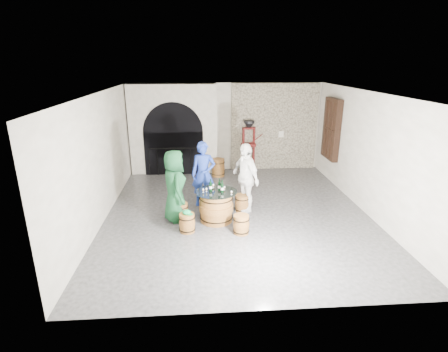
{
  "coord_description": "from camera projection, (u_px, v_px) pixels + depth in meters",
  "views": [
    {
      "loc": [
        -0.98,
        -8.75,
        3.97
      ],
      "look_at": [
        -0.35,
        -0.01,
        1.05
      ],
      "focal_mm": 28.0,
      "sensor_mm": 36.0,
      "label": 1
    }
  ],
  "objects": [
    {
      "name": "arched_opening",
      "position": [
        174.0,
        130.0,
        12.51
      ],
      "size": [
        3.1,
        0.6,
        3.19
      ],
      "color": "beige",
      "rests_on": "ground"
    },
    {
      "name": "barrel_table",
      "position": [
        216.0,
        206.0,
        8.95
      ],
      "size": [
        1.06,
        1.06,
        0.81
      ],
      "color": "#935F2A",
      "rests_on": "ground"
    },
    {
      "name": "shuttered_window",
      "position": [
        331.0,
        129.0,
        11.54
      ],
      "size": [
        0.23,
        1.1,
        2.0
      ],
      "color": "black",
      "rests_on": "wall_right"
    },
    {
      "name": "barrel_stool_right",
      "position": [
        242.0,
        203.0,
        9.58
      ],
      "size": [
        0.4,
        0.4,
        0.47
      ],
      "color": "#935F2A",
      "rests_on": "ground"
    },
    {
      "name": "tasting_glass_f",
      "position": [
        206.0,
        190.0,
        8.78
      ],
      "size": [
        0.05,
        0.05,
        0.1
      ],
      "primitive_type": null,
      "color": "#AE6322",
      "rests_on": "barrel_table"
    },
    {
      "name": "barrel_stool_left",
      "position": [
        181.0,
        212.0,
        9.04
      ],
      "size": [
        0.4,
        0.4,
        0.47
      ],
      "color": "#935F2A",
      "rests_on": "ground"
    },
    {
      "name": "ceiling",
      "position": [
        238.0,
        93.0,
        8.59
      ],
      "size": [
        8.0,
        8.0,
        0.0
      ],
      "primitive_type": "plane",
      "rotation": [
        3.14,
        0.0,
        0.0
      ],
      "color": "beige",
      "rests_on": "wall_back"
    },
    {
      "name": "control_box",
      "position": [
        281.0,
        134.0,
        12.97
      ],
      "size": [
        0.18,
        0.1,
        0.22
      ],
      "primitive_type": "cube",
      "color": "silver",
      "rests_on": "wall_back"
    },
    {
      "name": "wall_front",
      "position": [
        266.0,
        224.0,
        5.31
      ],
      "size": [
        8.0,
        0.0,
        8.0
      ],
      "primitive_type": "plane",
      "rotation": [
        -1.57,
        0.0,
        0.0
      ],
      "color": "beige",
      "rests_on": "ground"
    },
    {
      "name": "ground",
      "position": [
        237.0,
        212.0,
        9.6
      ],
      "size": [
        8.0,
        8.0,
        0.0
      ],
      "primitive_type": "plane",
      "color": "#2B2B2D",
      "rests_on": "ground"
    },
    {
      "name": "wall_back",
      "position": [
        226.0,
        127.0,
        12.88
      ],
      "size": [
        8.0,
        0.0,
        8.0
      ],
      "primitive_type": "plane",
      "rotation": [
        1.57,
        0.0,
        0.0
      ],
      "color": "beige",
      "rests_on": "ground"
    },
    {
      "name": "person_white",
      "position": [
        245.0,
        178.0,
        9.42
      ],
      "size": [
        0.92,
        1.2,
        1.9
      ],
      "primitive_type": "imported",
      "rotation": [
        0.0,
        0.0,
        -1.1
      ],
      "color": "white",
      "rests_on": "ground"
    },
    {
      "name": "barrel_stool_near_right",
      "position": [
        241.0,
        224.0,
        8.35
      ],
      "size": [
        0.4,
        0.4,
        0.47
      ],
      "color": "#935F2A",
      "rests_on": "ground"
    },
    {
      "name": "barrel_stool_far",
      "position": [
        206.0,
        200.0,
        9.83
      ],
      "size": [
        0.4,
        0.4,
        0.47
      ],
      "color": "#935F2A",
      "rests_on": "ground"
    },
    {
      "name": "wine_bottle_right",
      "position": [
        219.0,
        186.0,
        8.84
      ],
      "size": [
        0.08,
        0.08,
        0.32
      ],
      "color": "black",
      "rests_on": "barrel_table"
    },
    {
      "name": "corking_press",
      "position": [
        249.0,
        143.0,
        12.69
      ],
      "size": [
        0.82,
        0.51,
        1.91
      ],
      "rotation": [
        0.0,
        0.0,
        0.18
      ],
      "color": "#54120E",
      "rests_on": "ground"
    },
    {
      "name": "wall_left",
      "position": [
        101.0,
        158.0,
        8.86
      ],
      "size": [
        0.0,
        8.0,
        8.0
      ],
      "primitive_type": "plane",
      "rotation": [
        1.57,
        0.0,
        1.57
      ],
      "color": "beige",
      "rests_on": "ground"
    },
    {
      "name": "stone_facing_panel",
      "position": [
        274.0,
        127.0,
        12.95
      ],
      "size": [
        3.2,
        0.12,
        3.18
      ],
      "primitive_type": "cube",
      "color": "tan",
      "rests_on": "ground"
    },
    {
      "name": "green_cap",
      "position": [
        187.0,
        212.0,
        8.34
      ],
      "size": [
        0.24,
        0.2,
        0.11
      ],
      "color": "#0C8B45",
      "rests_on": "barrel_stool_near_left"
    },
    {
      "name": "person_blue",
      "position": [
        203.0,
        174.0,
        9.79
      ],
      "size": [
        0.71,
        0.5,
        1.85
      ],
      "primitive_type": "imported",
      "rotation": [
        0.0,
        0.0,
        -0.09
      ],
      "color": "#1C349A",
      "rests_on": "ground"
    },
    {
      "name": "tasting_glass_e",
      "position": [
        232.0,
        193.0,
        8.59
      ],
      "size": [
        0.05,
        0.05,
        0.1
      ],
      "primitive_type": null,
      "color": "#AE6322",
      "rests_on": "barrel_table"
    },
    {
      "name": "wall_right",
      "position": [
        367.0,
        153.0,
        9.34
      ],
      "size": [
        0.0,
        8.0,
        8.0
      ],
      "primitive_type": "plane",
      "rotation": [
        1.57,
        0.0,
        -1.57
      ],
      "color": "beige",
      "rests_on": "ground"
    },
    {
      "name": "barrel_stool_near_left",
      "position": [
        187.0,
        223.0,
        8.43
      ],
      "size": [
        0.4,
        0.4,
        0.47
      ],
      "color": "#935F2A",
      "rests_on": "ground"
    },
    {
      "name": "tasting_glass_d",
      "position": [
        221.0,
        187.0,
        8.95
      ],
      "size": [
        0.05,
        0.05,
        0.1
      ],
      "primitive_type": null,
      "color": "#AE6322",
      "rests_on": "barrel_table"
    },
    {
      "name": "tasting_glass_c",
      "position": [
        213.0,
        186.0,
        9.07
      ],
      "size": [
        0.05,
        0.05,
        0.1
      ],
      "primitive_type": null,
      "color": "#AE6322",
      "rests_on": "barrel_table"
    },
    {
      "name": "wine_bottle_left",
      "position": [
        211.0,
        186.0,
        8.8
      ],
      "size": [
        0.08,
        0.08,
        0.32
      ],
      "color": "black",
      "rests_on": "barrel_table"
    },
    {
      "name": "side_barrel",
      "position": [
        218.0,
        168.0,
        12.47
      ],
      "size": [
        0.48,
        0.48,
        0.63
      ],
      "rotation": [
        0.0,
        0.0,
        -0.33
      ],
      "color": "#935F2A",
      "rests_on": "ground"
    },
    {
      "name": "person_green",
      "position": [
        175.0,
        186.0,
        8.83
      ],
      "size": [
        0.81,
        1.04,
        1.87
      ],
      "primitive_type": "imported",
      "rotation": [
        0.0,
        0.0,
        1.83
      ],
      "color": "#113E20",
      "rests_on": "ground"
    },
    {
      "name": "wine_bottle_center",
      "position": [
        222.0,
        187.0,
        8.71
      ],
      "size": [
        0.08,
        0.08,
        0.32
      ],
      "color": "black",
      "rests_on": "barrel_table"
    },
    {
      "name": "tasting_glass_a",
      "position": [
        203.0,
        191.0,
        8.74
      ],
      "size": [
        0.05,
        0.05,
        0.1
      ],
      "primitive_type": null,
      "color": "#AE6322",
      "rests_on": "barrel_table"
    },
    {
      "name": "tasting_glass_b",
      "position": [
        224.0,
        188.0,
        8.9
      ],
      "size": [
        0.05,
        0.05,
        0.1
      ],
      "primitive_type": null,
      "color": "#AE6322",
      "rests_on": "barrel_table"
    }
  ]
}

